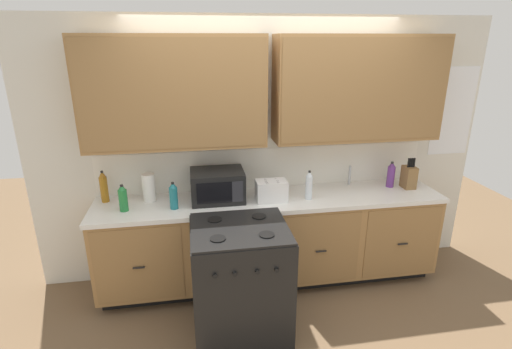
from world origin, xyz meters
TOP-DOWN VIEW (x-y plane):
  - ground_plane at (0.00, 0.00)m, footprint 8.07×8.07m
  - wall_unit at (0.00, 0.50)m, footprint 4.43×0.40m
  - counter_run at (0.00, 0.30)m, footprint 3.26×0.64m
  - stove_range at (-0.38, -0.33)m, footprint 0.76×0.68m
  - microwave at (-0.50, 0.34)m, footprint 0.48×0.37m
  - toaster at (-0.01, 0.24)m, footprint 0.28×0.18m
  - knife_block at (1.40, 0.33)m, footprint 0.11×0.14m
  - sink_faucet at (0.85, 0.51)m, footprint 0.02×0.02m
  - paper_towel_roll at (-1.11, 0.42)m, footprint 0.12×0.12m
  - bottle_amber at (-1.51, 0.47)m, footprint 0.07×0.07m
  - bottle_violet at (1.23, 0.39)m, footprint 0.08×0.08m
  - bottle_clear at (0.33, 0.22)m, footprint 0.06×0.06m
  - bottle_green at (-1.32, 0.23)m, footprint 0.08×0.08m
  - bottle_teal at (-0.89, 0.21)m, footprint 0.07×0.07m

SIDE VIEW (x-z plane):
  - ground_plane at x=0.00m, z-range 0.00..0.00m
  - counter_run at x=0.00m, z-range 0.01..0.91m
  - stove_range at x=-0.38m, z-range 0.00..0.95m
  - toaster at x=-0.01m, z-range 0.90..1.09m
  - sink_faucet at x=0.85m, z-range 0.90..1.10m
  - knife_block at x=1.40m, z-range 0.86..1.17m
  - bottle_green at x=-1.32m, z-range 0.90..1.14m
  - bottle_teal at x=-0.89m, z-range 0.90..1.14m
  - bottle_violet at x=1.23m, z-range 0.90..1.16m
  - paper_towel_roll at x=-1.11m, z-range 0.90..1.16m
  - bottle_clear at x=0.33m, z-range 0.90..1.17m
  - microwave at x=-0.50m, z-range 0.90..1.18m
  - bottle_amber at x=-1.51m, z-range 0.90..1.19m
  - wall_unit at x=0.00m, z-range 0.40..2.92m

